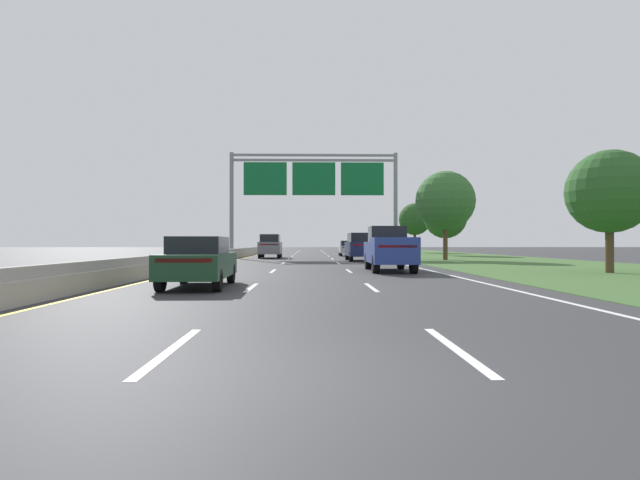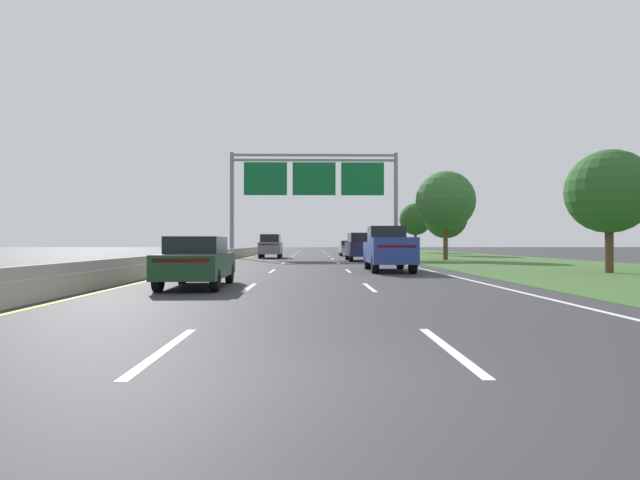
{
  "view_description": "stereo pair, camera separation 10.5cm",
  "coord_description": "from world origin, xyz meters",
  "px_view_note": "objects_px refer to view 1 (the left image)",
  "views": [
    {
      "loc": [
        -0.05,
        -5.04,
        1.39
      ],
      "look_at": [
        0.69,
        31.65,
        1.57
      ],
      "focal_mm": 28.28,
      "sensor_mm": 36.0,
      "label": 1
    },
    {
      "loc": [
        0.05,
        -5.04,
        1.39
      ],
      "look_at": [
        0.69,
        31.65,
        1.57
      ],
      "focal_mm": 28.28,
      "sensor_mm": 36.0,
      "label": 2
    }
  ],
  "objects_px": {
    "car_darkgreen_left_lane_sedan": "(199,261)",
    "roadside_tree_near": "(609,192)",
    "overhead_sign_gantry": "(314,183)",
    "car_navy_right_lane_suv": "(360,246)",
    "car_grey_left_lane_suv": "(270,246)",
    "car_silver_right_lane_sedan": "(348,248)",
    "roadside_tree_distant": "(415,219)",
    "roadside_tree_mid": "(445,201)",
    "roadside_tree_far": "(445,217)",
    "pickup_truck_blue": "(389,249)"
  },
  "relations": [
    {
      "from": "overhead_sign_gantry",
      "to": "car_silver_right_lane_sedan",
      "type": "xyz_separation_m",
      "value": [
        3.6,
        7.0,
        -5.87
      ]
    },
    {
      "from": "car_darkgreen_left_lane_sedan",
      "to": "car_navy_right_lane_suv",
      "type": "bearing_deg",
      "value": -19.45
    },
    {
      "from": "overhead_sign_gantry",
      "to": "roadside_tree_far",
      "type": "bearing_deg",
      "value": 31.41
    },
    {
      "from": "pickup_truck_blue",
      "to": "car_navy_right_lane_suv",
      "type": "relative_size",
      "value": 1.15
    },
    {
      "from": "overhead_sign_gantry",
      "to": "car_grey_left_lane_suv",
      "type": "height_order",
      "value": "overhead_sign_gantry"
    },
    {
      "from": "car_silver_right_lane_sedan",
      "to": "roadside_tree_far",
      "type": "height_order",
      "value": "roadside_tree_far"
    },
    {
      "from": "pickup_truck_blue",
      "to": "car_navy_right_lane_suv",
      "type": "xyz_separation_m",
      "value": [
        -0.06,
        13.86,
        0.02
      ]
    },
    {
      "from": "roadside_tree_mid",
      "to": "roadside_tree_distant",
      "type": "xyz_separation_m",
      "value": [
        3.62,
        28.89,
        -0.12
      ]
    },
    {
      "from": "roadside_tree_near",
      "to": "roadside_tree_mid",
      "type": "xyz_separation_m",
      "value": [
        -2.86,
        17.09,
        1.0
      ]
    },
    {
      "from": "car_grey_left_lane_suv",
      "to": "roadside_tree_far",
      "type": "xyz_separation_m",
      "value": [
        18.06,
        8.44,
        3.0
      ]
    },
    {
      "from": "car_silver_right_lane_sedan",
      "to": "roadside_tree_distant",
      "type": "relative_size",
      "value": 0.65
    },
    {
      "from": "car_darkgreen_left_lane_sedan",
      "to": "roadside_tree_near",
      "type": "distance_m",
      "value": 18.57
    },
    {
      "from": "roadside_tree_mid",
      "to": "roadside_tree_distant",
      "type": "bearing_deg",
      "value": 82.85
    },
    {
      "from": "roadside_tree_distant",
      "to": "roadside_tree_far",
      "type": "bearing_deg",
      "value": -89.34
    },
    {
      "from": "overhead_sign_gantry",
      "to": "car_navy_right_lane_suv",
      "type": "height_order",
      "value": "overhead_sign_gantry"
    },
    {
      "from": "car_grey_left_lane_suv",
      "to": "roadside_tree_far",
      "type": "bearing_deg",
      "value": -65.49
    },
    {
      "from": "pickup_truck_blue",
      "to": "car_grey_left_lane_suv",
      "type": "bearing_deg",
      "value": 20.8
    },
    {
      "from": "overhead_sign_gantry",
      "to": "car_silver_right_lane_sedan",
      "type": "height_order",
      "value": "overhead_sign_gantry"
    },
    {
      "from": "car_grey_left_lane_suv",
      "to": "car_silver_right_lane_sedan",
      "type": "bearing_deg",
      "value": -48.35
    },
    {
      "from": "car_grey_left_lane_suv",
      "to": "roadside_tree_near",
      "type": "height_order",
      "value": "roadside_tree_near"
    },
    {
      "from": "pickup_truck_blue",
      "to": "roadside_tree_near",
      "type": "distance_m",
      "value": 10.26
    },
    {
      "from": "car_grey_left_lane_suv",
      "to": "roadside_tree_near",
      "type": "distance_m",
      "value": 28.5
    },
    {
      "from": "roadside_tree_near",
      "to": "roadside_tree_mid",
      "type": "relative_size",
      "value": 0.79
    },
    {
      "from": "car_darkgreen_left_lane_sedan",
      "to": "roadside_tree_far",
      "type": "distance_m",
      "value": 42.05
    },
    {
      "from": "roadside_tree_distant",
      "to": "pickup_truck_blue",
      "type": "bearing_deg",
      "value": -103.39
    },
    {
      "from": "pickup_truck_blue",
      "to": "car_silver_right_lane_sedan",
      "type": "height_order",
      "value": "pickup_truck_blue"
    },
    {
      "from": "car_grey_left_lane_suv",
      "to": "car_navy_right_lane_suv",
      "type": "bearing_deg",
      "value": -133.71
    },
    {
      "from": "car_navy_right_lane_suv",
      "to": "roadside_tree_near",
      "type": "height_order",
      "value": "roadside_tree_near"
    },
    {
      "from": "car_darkgreen_left_lane_sedan",
      "to": "pickup_truck_blue",
      "type": "bearing_deg",
      "value": -41.69
    },
    {
      "from": "pickup_truck_blue",
      "to": "car_navy_right_lane_suv",
      "type": "height_order",
      "value": "pickup_truck_blue"
    },
    {
      "from": "car_navy_right_lane_suv",
      "to": "roadside_tree_distant",
      "type": "bearing_deg",
      "value": -20.29
    },
    {
      "from": "overhead_sign_gantry",
      "to": "roadside_tree_mid",
      "type": "height_order",
      "value": "overhead_sign_gantry"
    },
    {
      "from": "car_silver_right_lane_sedan",
      "to": "car_navy_right_lane_suv",
      "type": "xyz_separation_m",
      "value": [
        -0.15,
        -13.67,
        0.28
      ]
    },
    {
      "from": "car_navy_right_lane_suv",
      "to": "roadside_tree_far",
      "type": "relative_size",
      "value": 0.74
    },
    {
      "from": "car_silver_right_lane_sedan",
      "to": "roadside_tree_mid",
      "type": "xyz_separation_m",
      "value": [
        6.78,
        -12.33,
        3.88
      ]
    },
    {
      "from": "pickup_truck_blue",
      "to": "car_navy_right_lane_suv",
      "type": "distance_m",
      "value": 13.86
    },
    {
      "from": "overhead_sign_gantry",
      "to": "roadside_tree_mid",
      "type": "xyz_separation_m",
      "value": [
        10.38,
        -5.33,
        -2.0
      ]
    },
    {
      "from": "pickup_truck_blue",
      "to": "roadside_tree_mid",
      "type": "xyz_separation_m",
      "value": [
        6.88,
        15.2,
        3.62
      ]
    },
    {
      "from": "pickup_truck_blue",
      "to": "roadside_tree_far",
      "type": "height_order",
      "value": "roadside_tree_far"
    },
    {
      "from": "car_navy_right_lane_suv",
      "to": "car_darkgreen_left_lane_sedan",
      "type": "height_order",
      "value": "car_navy_right_lane_suv"
    },
    {
      "from": "pickup_truck_blue",
      "to": "car_silver_right_lane_sedan",
      "type": "xyz_separation_m",
      "value": [
        0.1,
        27.53,
        -0.26
      ]
    },
    {
      "from": "car_grey_left_lane_suv",
      "to": "car_darkgreen_left_lane_sedan",
      "type": "bearing_deg",
      "value": 179.63
    },
    {
      "from": "overhead_sign_gantry",
      "to": "roadside_tree_mid",
      "type": "relative_size",
      "value": 2.14
    },
    {
      "from": "roadside_tree_far",
      "to": "roadside_tree_near",
      "type": "bearing_deg",
      "value": -91.73
    },
    {
      "from": "overhead_sign_gantry",
      "to": "roadside_tree_near",
      "type": "xyz_separation_m",
      "value": [
        13.24,
        -22.42,
        -3.0
      ]
    },
    {
      "from": "car_navy_right_lane_suv",
      "to": "roadside_tree_near",
      "type": "distance_m",
      "value": 18.73
    },
    {
      "from": "pickup_truck_blue",
      "to": "roadside_tree_distant",
      "type": "relative_size",
      "value": 0.8
    },
    {
      "from": "overhead_sign_gantry",
      "to": "car_darkgreen_left_lane_sedan",
      "type": "relative_size",
      "value": 3.38
    },
    {
      "from": "car_grey_left_lane_suv",
      "to": "overhead_sign_gantry",
      "type": "bearing_deg",
      "value": -93.72
    },
    {
      "from": "overhead_sign_gantry",
      "to": "car_silver_right_lane_sedan",
      "type": "bearing_deg",
      "value": 62.8
    }
  ]
}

